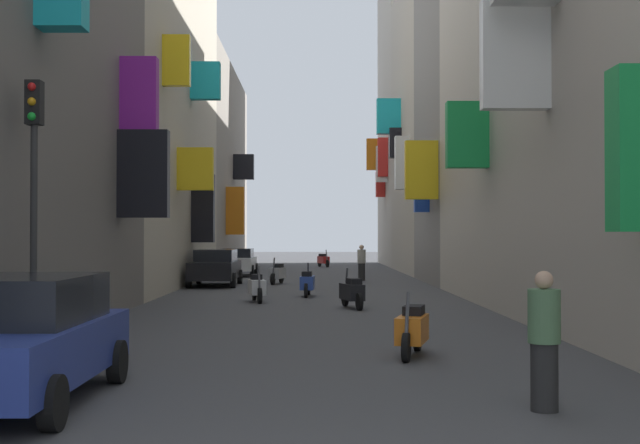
# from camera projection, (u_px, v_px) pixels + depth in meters

# --- Properties ---
(ground_plane) EXTENTS (140.00, 140.00, 0.00)m
(ground_plane) POSITION_uv_depth(u_px,v_px,m) (311.00, 287.00, 33.61)
(ground_plane) COLOR #424244
(building_left_mid_a) EXTENTS (7.34, 18.67, 16.01)m
(building_left_mid_a) POSITION_uv_depth(u_px,v_px,m) (118.00, 92.00, 34.61)
(building_left_mid_a) COLOR #BCB29E
(building_left_mid_a) RESTS_ON ground
(building_left_mid_b) EXTENTS (7.31, 19.74, 12.74)m
(building_left_mid_b) POSITION_uv_depth(u_px,v_px,m) (188.00, 168.00, 53.78)
(building_left_mid_b) COLOR gray
(building_left_mid_b) RESTS_ON ground
(building_right_mid_a) EXTENTS (7.28, 8.32, 18.52)m
(building_right_mid_a) POSITION_uv_depth(u_px,v_px,m) (494.00, 71.00, 36.53)
(building_right_mid_a) COLOR slate
(building_right_mid_a) RESTS_ON ground
(building_right_mid_b) EXTENTS (7.34, 11.91, 16.44)m
(building_right_mid_b) POSITION_uv_depth(u_px,v_px,m) (455.00, 125.00, 46.63)
(building_right_mid_b) COLOR #B2A899
(building_right_mid_b) RESTS_ON ground
(building_right_mid_c) EXTENTS (7.32, 11.22, 21.43)m
(building_right_mid_c) POSITION_uv_depth(u_px,v_px,m) (427.00, 111.00, 58.23)
(building_right_mid_c) COLOR #B2A899
(building_right_mid_c) RESTS_ON ground
(parked_car_black) EXTENTS (1.92, 4.42, 1.48)m
(parked_car_black) POSITION_uv_depth(u_px,v_px,m) (215.00, 267.00, 34.17)
(parked_car_black) COLOR black
(parked_car_black) RESTS_ON ground
(parked_car_blue) EXTENTS (2.02, 4.35, 1.55)m
(parked_car_blue) POSITION_uv_depth(u_px,v_px,m) (16.00, 337.00, 10.27)
(parked_car_blue) COLOR navy
(parked_car_blue) RESTS_ON ground
(parked_car_white) EXTENTS (1.90, 4.11, 1.39)m
(parked_car_white) POSITION_uv_depth(u_px,v_px,m) (237.00, 261.00, 42.57)
(parked_car_white) COLOR white
(parked_car_white) RESTS_ON ground
(scooter_blue) EXTENTS (0.50, 1.80, 1.13)m
(scooter_blue) POSITION_uv_depth(u_px,v_px,m) (307.00, 283.00, 28.12)
(scooter_blue) COLOR #2D4CAD
(scooter_blue) RESTS_ON ground
(scooter_red) EXTENTS (0.81, 1.91, 1.13)m
(scooter_red) POSITION_uv_depth(u_px,v_px,m) (323.00, 260.00, 54.48)
(scooter_red) COLOR red
(scooter_red) RESTS_ON ground
(scooter_black) EXTENTS (0.70, 1.95, 1.13)m
(scooter_black) POSITION_uv_depth(u_px,v_px,m) (352.00, 292.00, 23.59)
(scooter_black) COLOR black
(scooter_black) RESTS_ON ground
(scooter_silver) EXTENTS (0.67, 1.84, 1.13)m
(scooter_silver) POSITION_uv_depth(u_px,v_px,m) (277.00, 273.00, 35.39)
(scooter_silver) COLOR #ADADB2
(scooter_silver) RESTS_ON ground
(scooter_orange) EXTENTS (0.70, 1.81, 1.13)m
(scooter_orange) POSITION_uv_depth(u_px,v_px,m) (412.00, 329.00, 14.23)
(scooter_orange) COLOR orange
(scooter_orange) RESTS_ON ground
(scooter_white) EXTENTS (0.64, 1.80, 1.13)m
(scooter_white) POSITION_uv_depth(u_px,v_px,m) (257.00, 287.00, 25.81)
(scooter_white) COLOR silver
(scooter_white) RESTS_ON ground
(pedestrian_crossing) EXTENTS (0.53, 0.53, 1.63)m
(pedestrian_crossing) POSITION_uv_depth(u_px,v_px,m) (362.00, 263.00, 38.03)
(pedestrian_crossing) COLOR black
(pedestrian_crossing) RESTS_ON ground
(pedestrian_near_left) EXTENTS (0.51, 0.51, 1.64)m
(pedestrian_near_left) POSITION_uv_depth(u_px,v_px,m) (544.00, 341.00, 9.80)
(pedestrian_near_left) COLOR #252525
(pedestrian_near_left) RESTS_ON ground
(traffic_light_near_corner) EXTENTS (0.26, 0.34, 4.68)m
(traffic_light_near_corner) POSITION_uv_depth(u_px,v_px,m) (34.00, 170.00, 14.14)
(traffic_light_near_corner) COLOR #2D2D2D
(traffic_light_near_corner) RESTS_ON ground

